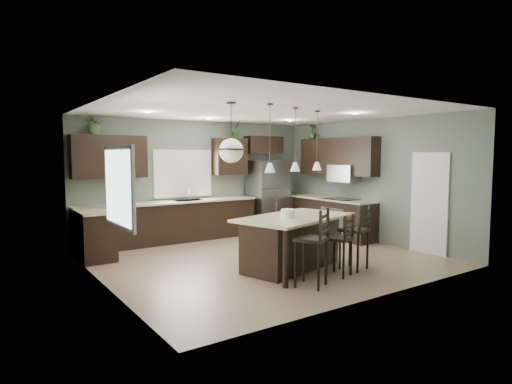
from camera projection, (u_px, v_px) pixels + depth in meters
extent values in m
plane|color=#9E8466|center=(263.00, 258.00, 8.24)|extent=(6.00, 6.00, 0.00)
cube|color=white|center=(429.00, 203.00, 8.55)|extent=(0.04, 0.82, 2.04)
cube|color=white|center=(183.00, 173.00, 10.13)|extent=(1.35, 0.02, 1.00)
cube|color=white|center=(118.00, 187.00, 5.77)|extent=(0.02, 1.10, 1.00)
cube|color=black|center=(95.00, 236.00, 8.07)|extent=(0.60, 0.90, 0.90)
cube|color=beige|center=(95.00, 212.00, 8.04)|extent=(0.66, 0.96, 0.04)
cube|color=black|center=(171.00, 223.00, 9.73)|extent=(4.20, 0.60, 0.90)
cube|color=beige|center=(171.00, 202.00, 9.68)|extent=(4.20, 0.66, 0.04)
cube|color=gray|center=(189.00, 200.00, 9.93)|extent=(0.70, 0.45, 0.01)
cylinder|color=silver|center=(189.00, 194.00, 9.89)|extent=(0.02, 0.02, 0.28)
cube|color=black|center=(109.00, 157.00, 8.98)|extent=(1.55, 0.34, 0.90)
cube|color=black|center=(230.00, 157.00, 10.64)|extent=(0.85, 0.34, 0.90)
cube|color=black|center=(264.00, 145.00, 11.21)|extent=(1.05, 0.34, 0.45)
cube|color=black|center=(333.00, 218.00, 10.44)|extent=(0.60, 2.35, 0.90)
cube|color=beige|center=(332.00, 199.00, 10.39)|extent=(0.66, 2.35, 0.04)
cube|color=black|center=(341.00, 199.00, 10.16)|extent=(0.58, 0.75, 0.02)
cube|color=gray|center=(332.00, 221.00, 10.04)|extent=(0.01, 0.72, 0.60)
cube|color=black|center=(337.00, 157.00, 10.38)|extent=(0.34, 2.35, 0.90)
cube|color=gray|center=(344.00, 173.00, 10.16)|extent=(0.40, 0.75, 0.40)
cube|color=#9A9BA2|center=(268.00, 196.00, 11.04)|extent=(0.90, 0.74, 1.85)
cube|color=black|center=(295.00, 242.00, 7.45)|extent=(2.36, 1.72, 0.92)
cylinder|color=white|center=(288.00, 213.00, 7.26)|extent=(0.24, 0.24, 0.14)
cube|color=black|center=(311.00, 248.00, 6.41)|extent=(0.60, 0.60, 1.19)
cube|color=black|center=(339.00, 245.00, 6.99)|extent=(0.49, 0.49, 1.03)
cube|color=black|center=(354.00, 237.00, 7.38)|extent=(0.51, 0.51, 1.14)
imported|color=#3B5A27|center=(95.00, 123.00, 8.74)|extent=(0.48, 0.43, 0.46)
imported|color=#2A4A20|center=(236.00, 130.00, 10.65)|extent=(0.29, 0.26, 0.44)
imported|color=#26471F|center=(312.00, 132.00, 11.05)|extent=(0.27, 0.27, 0.38)
plane|color=#5E6A5C|center=(198.00, 179.00, 10.38)|extent=(6.00, 0.00, 6.00)
plane|color=#5E6A5C|center=(380.00, 198.00, 5.86)|extent=(6.00, 0.00, 6.00)
plane|color=#5E6A5C|center=(101.00, 194.00, 6.43)|extent=(0.00, 5.50, 5.50)
plane|color=#5E6A5C|center=(370.00, 181.00, 9.81)|extent=(0.00, 5.50, 5.50)
plane|color=white|center=(264.00, 111.00, 8.00)|extent=(6.00, 6.00, 0.00)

